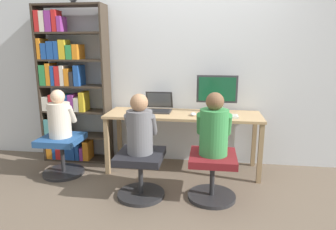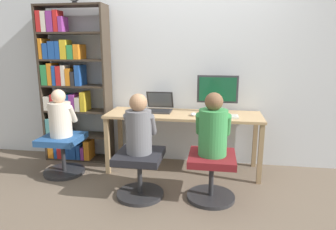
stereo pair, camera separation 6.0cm
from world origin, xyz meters
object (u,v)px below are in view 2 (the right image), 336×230
(person_at_monitor, at_px, (213,128))
(person_at_laptop, at_px, (139,127))
(office_chair_right, at_px, (140,170))
(keyboard, at_px, (219,116))
(bookshelf, at_px, (68,89))
(person_near_shelf, at_px, (60,116))
(desktop_monitor, at_px, (217,93))
(office_chair_side, at_px, (63,151))
(laptop, at_px, (158,107))
(office_chair_left, at_px, (211,172))

(person_at_monitor, relative_size, person_at_laptop, 1.03)
(person_at_monitor, distance_m, person_at_laptop, 0.72)
(office_chair_right, bearing_deg, keyboard, 38.72)
(office_chair_right, bearing_deg, bookshelf, 143.11)
(keyboard, height_order, person_near_shelf, person_near_shelf)
(office_chair_right, height_order, person_at_monitor, person_at_monitor)
(person_near_shelf, bearing_deg, desktop_monitor, 14.27)
(office_chair_right, relative_size, person_at_laptop, 0.82)
(bookshelf, height_order, office_chair_side, bookshelf)
(laptop, height_order, office_chair_right, laptop)
(desktop_monitor, relative_size, person_at_laptop, 0.82)
(keyboard, relative_size, office_chair_right, 0.91)
(person_at_laptop, xyz_separation_m, office_chair_side, (-1.04, 0.40, -0.44))
(person_at_laptop, bearing_deg, office_chair_side, 159.20)
(bookshelf, distance_m, office_chair_side, 0.83)
(laptop, relative_size, office_chair_right, 0.69)
(office_chair_right, xyz_separation_m, bookshelf, (-1.16, 0.87, 0.68))
(person_at_monitor, distance_m, bookshelf, 2.06)
(laptop, height_order, office_chair_side, laptop)
(keyboard, bearing_deg, office_chair_side, -173.18)
(office_chair_right, bearing_deg, laptop, 87.57)
(laptop, bearing_deg, office_chair_right, -92.43)
(office_chair_right, bearing_deg, person_at_monitor, 4.95)
(laptop, bearing_deg, keyboard, -16.02)
(office_chair_right, bearing_deg, person_at_laptop, 90.00)
(laptop, distance_m, person_near_shelf, 1.16)
(office_chair_right, bearing_deg, office_chair_left, 4.60)
(person_at_monitor, relative_size, bookshelf, 0.31)
(bookshelf, bearing_deg, laptop, -2.16)
(bookshelf, bearing_deg, desktop_monitor, -0.39)
(laptop, xyz_separation_m, office_chair_side, (-1.08, -0.43, -0.48))
(keyboard, height_order, office_chair_side, keyboard)
(laptop, distance_m, bookshelf, 1.21)
(office_chair_left, height_order, person_near_shelf, person_near_shelf)
(laptop, relative_size, keyboard, 0.76)
(desktop_monitor, height_order, office_chair_left, desktop_monitor)
(keyboard, relative_size, person_near_shelf, 0.79)
(person_at_laptop, distance_m, bookshelf, 1.47)
(office_chair_right, relative_size, office_chair_side, 1.00)
(keyboard, bearing_deg, bookshelf, 172.45)
(desktop_monitor, bearing_deg, laptop, -177.41)
(desktop_monitor, bearing_deg, person_at_monitor, -92.41)
(bookshelf, height_order, person_near_shelf, bookshelf)
(bookshelf, xyz_separation_m, person_near_shelf, (0.12, -0.47, -0.25))
(person_at_monitor, height_order, office_chair_side, person_at_monitor)
(laptop, relative_size, office_chair_side, 0.69)
(person_at_monitor, bearing_deg, keyboard, 84.36)
(keyboard, relative_size, person_at_monitor, 0.72)
(laptop, relative_size, office_chair_left, 0.69)
(person_at_monitor, relative_size, person_near_shelf, 1.10)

